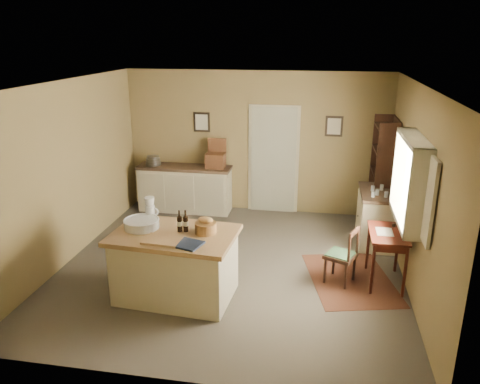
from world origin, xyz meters
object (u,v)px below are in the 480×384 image
object	(u,v)px
work_island	(175,263)
right_cabinet	(376,217)
desk_chair	(340,256)
writing_desk	(388,239)
shelving_unit	(385,175)
sideboard	(185,187)

from	to	relation	value
work_island	right_cabinet	xyz separation A→B (m)	(2.77, 2.21, -0.02)
desk_chair	writing_desk	bearing A→B (deg)	33.12
right_cabinet	work_island	bearing A→B (deg)	-141.38
work_island	shelving_unit	world-z (taller)	shelving_unit
writing_desk	shelving_unit	distance (m)	2.03
sideboard	shelving_unit	distance (m)	3.74
work_island	right_cabinet	size ratio (longest dim) A/B	1.58
sideboard	writing_desk	distance (m)	4.22
shelving_unit	sideboard	bearing A→B (deg)	175.60
right_cabinet	shelving_unit	bearing A→B (deg)	76.49
sideboard	writing_desk	world-z (taller)	sideboard
sideboard	right_cabinet	xyz separation A→B (m)	(3.54, -0.92, -0.02)
desk_chair	right_cabinet	xyz separation A→B (m)	(0.62, 1.46, 0.05)
desk_chair	shelving_unit	bearing A→B (deg)	93.83
work_island	sideboard	xyz separation A→B (m)	(-0.77, 3.13, -0.00)
sideboard	shelving_unit	bearing A→B (deg)	-4.40
sideboard	shelving_unit	world-z (taller)	shelving_unit
sideboard	shelving_unit	size ratio (longest dim) A/B	0.92
writing_desk	right_cabinet	xyz separation A→B (m)	(-0.00, 1.36, -0.20)
work_island	right_cabinet	world-z (taller)	work_island
work_island	shelving_unit	bearing A→B (deg)	48.38
right_cabinet	sideboard	bearing A→B (deg)	165.46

